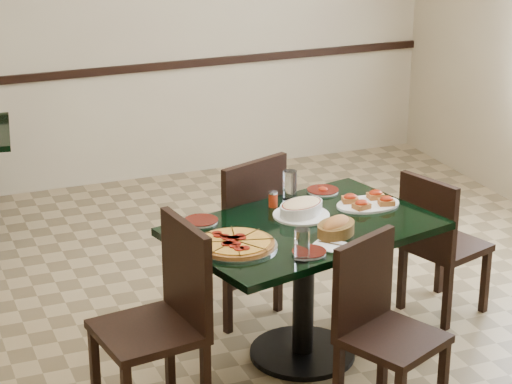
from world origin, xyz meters
name	(u,v)px	position (x,y,z in m)	size (l,w,h in m)	color
floor	(266,330)	(0.00, 0.00, 0.00)	(5.50, 5.50, 0.00)	#8A754F
room_shell	(307,50)	(1.02, 1.73, 1.17)	(5.50, 5.50, 5.50)	white
main_table	(304,258)	(0.07, -0.33, 0.57)	(1.47, 1.13, 0.75)	black
chair_far	(241,228)	(-0.06, 0.23, 0.54)	(0.58, 0.58, 0.96)	black
chair_near	(380,320)	(0.17, -0.95, 0.49)	(0.54, 0.54, 0.88)	black
chair_right	(438,239)	(0.97, -0.17, 0.47)	(0.50, 0.50, 0.85)	black
chair_left	(165,312)	(-0.76, -0.60, 0.55)	(0.51, 0.51, 0.97)	black
pepperoni_pizza	(236,244)	(-0.35, -0.46, 0.77)	(0.41, 0.41, 0.04)	silver
lasagna_casserole	(301,208)	(0.11, -0.21, 0.80)	(0.31, 0.30, 0.09)	white
bread_basket	(336,227)	(0.16, -0.50, 0.79)	(0.29, 0.27, 0.10)	brown
bruschetta_platter	(368,202)	(0.50, -0.21, 0.77)	(0.36, 0.25, 0.05)	white
side_plate_near	(309,252)	(-0.06, -0.66, 0.76)	(0.16, 0.16, 0.02)	white
side_plate_far_r	(323,190)	(0.37, 0.08, 0.76)	(0.18, 0.18, 0.03)	white
side_plate_far_l	(201,221)	(-0.40, -0.09, 0.76)	(0.18, 0.18, 0.02)	white
napkin_setting	(328,245)	(0.07, -0.61, 0.75)	(0.20, 0.20, 0.01)	white
water_glass_a	(290,185)	(0.15, 0.04, 0.83)	(0.08, 0.08, 0.16)	silver
water_glass_b	(302,245)	(-0.13, -0.73, 0.83)	(0.07, 0.07, 0.16)	silver
pepper_shaker	(273,199)	(0.02, -0.03, 0.79)	(0.05, 0.05, 0.09)	#AE2E12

